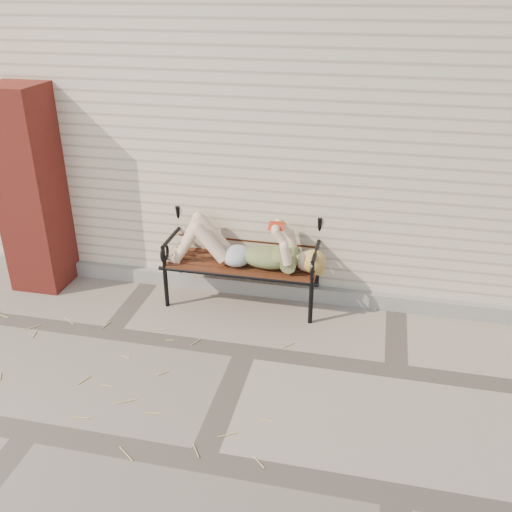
# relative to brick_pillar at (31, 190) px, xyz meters

# --- Properties ---
(ground) EXTENTS (80.00, 80.00, 0.00)m
(ground) POSITION_rel_brick_pillar_xyz_m (2.30, -0.75, -1.00)
(ground) COLOR gray
(ground) RESTS_ON ground
(house_wall) EXTENTS (8.00, 4.00, 3.00)m
(house_wall) POSITION_rel_brick_pillar_xyz_m (2.30, 2.25, 0.50)
(house_wall) COLOR beige
(house_wall) RESTS_ON ground
(foundation_strip) EXTENTS (8.00, 0.10, 0.15)m
(foundation_strip) POSITION_rel_brick_pillar_xyz_m (2.30, 0.22, -0.93)
(foundation_strip) COLOR gray
(foundation_strip) RESTS_ON ground
(brick_pillar) EXTENTS (0.50, 0.50, 2.00)m
(brick_pillar) POSITION_rel_brick_pillar_xyz_m (0.00, 0.00, 0.00)
(brick_pillar) COLOR maroon
(brick_pillar) RESTS_ON ground
(garden_bench) EXTENTS (1.57, 0.62, 1.02)m
(garden_bench) POSITION_rel_brick_pillar_xyz_m (2.08, 0.12, -0.43)
(garden_bench) COLOR black
(garden_bench) RESTS_ON ground
(reading_woman) EXTENTS (1.48, 0.34, 0.47)m
(reading_woman) POSITION_rel_brick_pillar_xyz_m (2.09, -0.00, -0.40)
(reading_woman) COLOR #0A3847
(reading_woman) RESTS_ON ground
(straw_scatter) EXTENTS (3.02, 1.65, 0.01)m
(straw_scatter) POSITION_rel_brick_pillar_xyz_m (1.09, -1.51, -0.99)
(straw_scatter) COLOR tan
(straw_scatter) RESTS_ON ground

